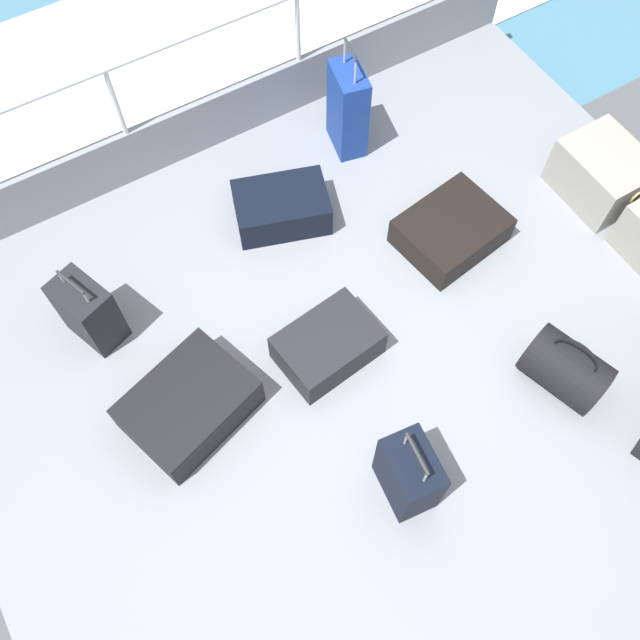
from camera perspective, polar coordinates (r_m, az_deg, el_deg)
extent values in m
cube|color=gray|center=(4.55, 4.65, -3.14)|extent=(4.40, 5.20, 0.06)
cube|color=gray|center=(5.44, -8.27, 16.17)|extent=(0.06, 5.20, 0.45)
cylinder|color=silver|center=(5.12, -15.79, 15.01)|extent=(0.04, 0.04, 1.00)
cylinder|color=silver|center=(5.46, -1.77, 21.03)|extent=(0.04, 0.04, 1.00)
cylinder|color=silver|center=(4.92, -9.52, 22.42)|extent=(0.04, 4.16, 0.04)
cube|color=white|center=(6.83, -13.43, 20.00)|extent=(2.40, 7.28, 0.01)
cube|color=gray|center=(5.45, 22.17, 11.07)|extent=(0.61, 0.48, 0.40)
torus|color=tan|center=(5.50, 20.33, 13.91)|extent=(0.02, 0.12, 0.12)
torus|color=tan|center=(5.30, 24.63, 9.17)|extent=(0.02, 0.12, 0.12)
cube|color=black|center=(4.97, -3.18, 9.22)|extent=(0.62, 0.75, 0.26)
cube|color=white|center=(4.96, 0.59, 10.26)|extent=(0.05, 0.02, 0.08)
cube|color=navy|center=(5.27, 2.29, 16.89)|extent=(0.39, 0.28, 0.69)
cylinder|color=#A5A8AD|center=(5.04, 2.05, 21.25)|extent=(0.02, 0.02, 0.20)
cylinder|color=#A5A8AD|center=(4.90, 2.92, 19.69)|extent=(0.02, 0.02, 0.20)
cylinder|color=#2D2D2D|center=(4.90, 2.53, 21.33)|extent=(0.23, 0.07, 0.02)
cube|color=silver|center=(5.26, 3.48, 17.58)|extent=(0.05, 0.02, 0.08)
cube|color=black|center=(4.60, -18.49, 0.66)|extent=(0.43, 0.35, 0.51)
cylinder|color=#A5A8AD|center=(4.41, -20.53, 3.35)|extent=(0.02, 0.02, 0.10)
cylinder|color=#A5A8AD|center=(4.29, -18.71, 1.80)|extent=(0.02, 0.02, 0.10)
cylinder|color=#2D2D2D|center=(4.31, -19.84, 2.93)|extent=(0.23, 0.10, 0.02)
cube|color=white|center=(4.51, -17.84, 2.61)|extent=(0.05, 0.02, 0.08)
cube|color=black|center=(4.95, 10.71, 7.25)|extent=(0.64, 0.76, 0.23)
cube|color=white|center=(5.10, 13.58, 9.44)|extent=(0.05, 0.01, 0.08)
cube|color=black|center=(4.40, 0.63, -2.11)|extent=(0.50, 0.66, 0.26)
cube|color=green|center=(4.46, 3.82, 0.33)|extent=(0.05, 0.01, 0.08)
cube|color=black|center=(4.01, 7.31, -12.49)|extent=(0.39, 0.29, 0.51)
cylinder|color=#A5A8AD|center=(3.72, 7.09, -9.69)|extent=(0.02, 0.02, 0.14)
cylinder|color=#A5A8AD|center=(3.68, 8.69, -12.64)|extent=(0.02, 0.02, 0.14)
cylinder|color=#2D2D2D|center=(3.63, 8.01, -10.85)|extent=(0.24, 0.05, 0.02)
cube|color=white|center=(3.96, 9.12, -11.40)|extent=(0.05, 0.01, 0.08)
cube|color=black|center=(4.30, -10.72, -6.87)|extent=(0.75, 0.87, 0.27)
cube|color=silver|center=(4.33, -7.23, -3.30)|extent=(0.05, 0.02, 0.08)
cylinder|color=black|center=(4.54, 19.55, -3.79)|extent=(0.58, 0.47, 0.34)
torus|color=black|center=(4.39, 20.25, -2.81)|extent=(0.28, 0.10, 0.29)
cylinder|color=white|center=(5.01, -20.16, 2.76)|extent=(0.08, 0.08, 0.10)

